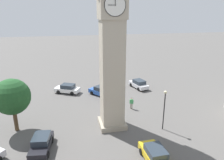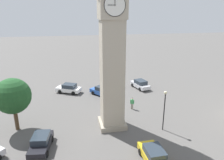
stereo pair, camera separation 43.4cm
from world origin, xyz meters
name	(u,v)px [view 1 (the left image)]	position (x,y,z in m)	size (l,w,h in m)	color
ground_plane	(112,125)	(0.00, 0.00, 0.00)	(200.00, 200.00, 0.00)	#565451
clock_tower	(112,15)	(0.00, 0.00, 12.75)	(3.71, 3.71, 21.77)	gray
car_blue_kerb	(155,155)	(-2.42, 7.17, 0.76)	(1.88, 4.16, 1.53)	gold
car_silver_kerb	(139,84)	(-7.45, -11.72, 0.76)	(2.69, 4.42, 1.53)	silver
car_white_side	(67,89)	(5.04, -12.04, 0.76)	(4.45, 3.37, 1.53)	white
car_black_far	(101,91)	(-0.29, -9.73, 0.76)	(3.87, 4.29, 1.53)	#2D5BB7
car_green_alley	(42,143)	(7.81, 3.13, 0.76)	(2.20, 4.31, 1.53)	black
pedestrian	(131,102)	(-3.65, -3.89, 1.01)	(0.52, 0.35, 1.69)	#706656
tree	(12,97)	(11.01, -1.33, 4.17)	(4.03, 4.03, 6.21)	brown
lamp_post	(165,104)	(-5.61, 2.07, 3.24)	(0.36, 0.36, 4.81)	black
road_sign	(106,92)	(-0.51, -6.23, 1.90)	(0.60, 0.07, 2.80)	gray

